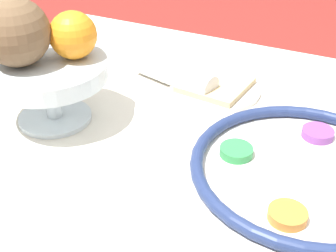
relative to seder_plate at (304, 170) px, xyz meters
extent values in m
cylinder|color=white|center=(0.00, 0.00, -0.01)|extent=(0.34, 0.34, 0.01)
torus|color=navy|center=(0.00, 0.00, 0.00)|extent=(0.34, 0.34, 0.02)
cylinder|color=#33934C|center=(0.11, 0.00, 0.00)|extent=(0.05, 0.05, 0.01)
cylinder|color=orange|center=(0.00, 0.11, 0.00)|extent=(0.05, 0.05, 0.01)
cylinder|color=#844299|center=(0.00, -0.11, 0.00)|extent=(0.05, 0.05, 0.01)
cylinder|color=silver|center=(0.44, 0.02, -0.01)|extent=(0.13, 0.13, 0.01)
cylinder|color=silver|center=(0.44, 0.02, 0.03)|extent=(0.03, 0.03, 0.08)
cylinder|color=silver|center=(0.44, 0.02, 0.08)|extent=(0.21, 0.21, 0.03)
sphere|color=orange|center=(0.41, -0.01, 0.14)|extent=(0.08, 0.08, 0.08)
sphere|color=brown|center=(0.48, 0.05, 0.15)|extent=(0.11, 0.11, 0.11)
cylinder|color=silver|center=(0.22, -0.20, -0.01)|extent=(0.18, 0.18, 0.01)
cube|color=#D1B784|center=(0.22, -0.20, 0.00)|extent=(0.14, 0.14, 0.01)
cylinder|color=white|center=(0.30, -0.19, 0.01)|extent=(0.19, 0.10, 0.05)
cube|color=silver|center=(0.32, -0.23, -0.01)|extent=(0.17, 0.05, 0.01)
camera|label=1|loc=(-0.05, 0.58, 0.44)|focal=50.00mm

